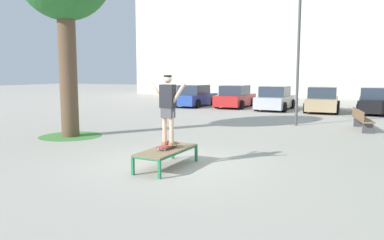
{
  "coord_description": "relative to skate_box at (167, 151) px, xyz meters",
  "views": [
    {
      "loc": [
        4.18,
        -8.26,
        2.27
      ],
      "look_at": [
        -0.02,
        1.12,
        1.0
      ],
      "focal_mm": 35.04,
      "sensor_mm": 36.0,
      "label": 1
    }
  ],
  "objects": [
    {
      "name": "ground_plane",
      "position": [
        0.02,
        0.38,
        -0.41
      ],
      "size": [
        120.0,
        120.0,
        0.0
      ],
      "primitive_type": "plane",
      "color": "#B2AA9E"
    },
    {
      "name": "building_facade",
      "position": [
        0.8,
        30.89,
        6.91
      ],
      "size": [
        39.99,
        4.0,
        14.65
      ],
      "primitive_type": "cube",
      "color": "silver",
      "rests_on": "ground"
    },
    {
      "name": "skate_box",
      "position": [
        0.0,
        0.0,
        0.0
      ],
      "size": [
        0.83,
        1.93,
        0.46
      ],
      "color": "#237A4C",
      "rests_on": "ground"
    },
    {
      "name": "skateboard",
      "position": [
        0.0,
        0.07,
        0.12
      ],
      "size": [
        0.27,
        0.81,
        0.09
      ],
      "color": "#B23333",
      "rests_on": "skate_box"
    },
    {
      "name": "skater",
      "position": [
        0.0,
        0.08,
        1.12
      ],
      "size": [
        1.0,
        0.31,
        1.69
      ],
      "color": "beige",
      "rests_on": "skateboard"
    },
    {
      "name": "grass_patch_near_left",
      "position": [
        -5.39,
        2.66,
        -0.41
      ],
      "size": [
        2.26,
        2.26,
        0.01
      ],
      "primitive_type": "cylinder",
      "color": "#47893D",
      "rests_on": "ground"
    },
    {
      "name": "car_blue",
      "position": [
        -6.38,
        16.21,
        0.28
      ],
      "size": [
        2.08,
        4.28,
        1.5
      ],
      "color": "#28479E",
      "rests_on": "ground"
    },
    {
      "name": "car_red",
      "position": [
        -3.52,
        16.6,
        0.28
      ],
      "size": [
        1.98,
        4.23,
        1.5
      ],
      "color": "red",
      "rests_on": "ground"
    },
    {
      "name": "car_silver",
      "position": [
        -0.67,
        15.89,
        0.28
      ],
      "size": [
        2.0,
        4.24,
        1.5
      ],
      "color": "#B7BABF",
      "rests_on": "ground"
    },
    {
      "name": "car_tan",
      "position": [
        2.19,
        15.82,
        0.28
      ],
      "size": [
        2.02,
        4.25,
        1.5
      ],
      "color": "tan",
      "rests_on": "ground"
    },
    {
      "name": "car_black",
      "position": [
        5.04,
        16.01,
        0.28
      ],
      "size": [
        1.96,
        4.22,
        1.5
      ],
      "color": "black",
      "rests_on": "ground"
    },
    {
      "name": "park_bench",
      "position": [
        4.33,
        8.75,
        0.03
      ],
      "size": [
        0.85,
        2.44,
        0.83
      ],
      "color": "brown",
      "rests_on": "ground"
    },
    {
      "name": "light_post",
      "position": [
        1.7,
        8.95,
        3.41
      ],
      "size": [
        0.36,
        0.36,
        5.83
      ],
      "color": "#4C4C51",
      "rests_on": "ground"
    }
  ]
}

